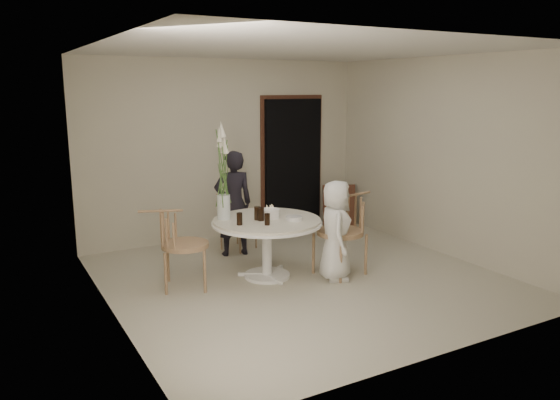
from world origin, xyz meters
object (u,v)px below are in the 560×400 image
girl (233,203)px  birthday_cake (270,213)px  chair_far (233,214)px  chair_left (173,237)px  flower_vase (223,179)px  chair_right (348,222)px  table (267,228)px  boy (336,231)px

girl → birthday_cake: 1.00m
chair_far → birthday_cake: birthday_cake is taller
chair_left → flower_vase: bearing=-64.0°
chair_far → flower_vase: size_ratio=0.65×
chair_far → chair_right: 1.86m
chair_right → table: bearing=-120.0°
chair_far → flower_vase: (-0.60, -1.09, 0.72)m
chair_right → boy: 0.32m
flower_vase → chair_far: bearing=61.0°
chair_far → chair_left: bearing=-162.3°
chair_far → flower_vase: bearing=-143.5°
birthday_cake → flower_vase: (-0.52, 0.22, 0.43)m
chair_left → girl: girl is taller
table → chair_far: bearing=83.4°
girl → birthday_cake: (0.04, -0.99, 0.06)m
girl → boy: size_ratio=1.20×
chair_right → birthday_cake: 0.98m
table → girl: bearing=88.4°
chair_right → boy: (-0.29, -0.15, -0.04)m
boy → birthday_cake: (-0.62, 0.50, 0.18)m
chair_far → flower_vase: flower_vase is taller
chair_right → chair_left: 2.14m
girl → chair_right: bearing=134.2°
chair_far → chair_right: chair_right is taller
girl → chair_left: bearing=45.4°
table → flower_vase: flower_vase is taller
table → flower_vase: bearing=149.6°
chair_right → girl: bearing=-157.2°
table → birthday_cake: 0.19m
chair_far → chair_right: bearing=-88.3°
boy → birthday_cake: 0.82m
chair_far → girl: bearing=-136.7°
table → chair_far: 1.36m
girl → flower_vase: flower_vase is taller
chair_left → boy: 1.91m
chair_right → flower_vase: bearing=-124.2°
chair_right → flower_vase: flower_vase is taller
chair_right → chair_left: (-2.08, 0.52, -0.04)m
chair_right → birthday_cake: chair_right is taller
birthday_cake → flower_vase: flower_vase is taller
chair_right → girl: 1.65m
chair_far → birthday_cake: 1.34m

